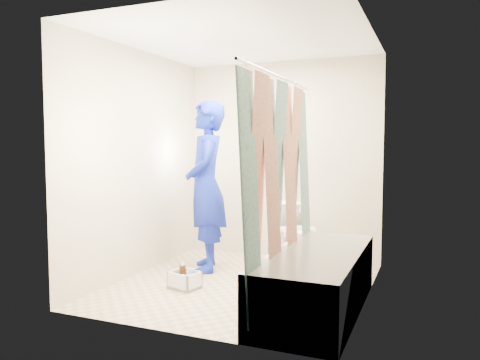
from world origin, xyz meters
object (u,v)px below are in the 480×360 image
at_px(bathtub, 317,279).
at_px(plumber, 206,186).
at_px(toilet, 296,233).
at_px(cleaning_caddy, 185,281).

xyz_separation_m(bathtub, plumber, (-1.43, 0.80, 0.67)).
relative_size(bathtub, plumber, 0.94).
relative_size(toilet, plumber, 0.38).
height_order(plumber, cleaning_caddy, plumber).
distance_m(bathtub, plumber, 1.77).
distance_m(toilet, plumber, 1.23).
relative_size(plumber, cleaning_caddy, 5.86).
bearing_deg(toilet, cleaning_caddy, -135.49).
bearing_deg(toilet, plumber, -158.54).
relative_size(toilet, cleaning_caddy, 2.20).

